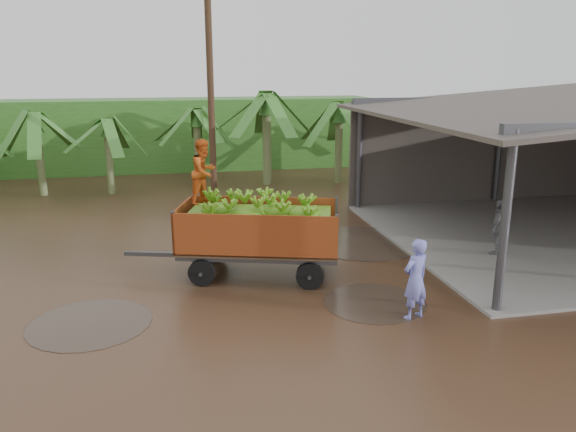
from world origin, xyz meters
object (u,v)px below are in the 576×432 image
Objects in this scene: man_blue at (415,279)px; utility_pole at (211,97)px; banana_trailer at (257,229)px; man_grey at (499,228)px.

utility_pole is at bearing -93.66° from man_blue.
man_blue is at bearing -31.90° from banana_trailer.
man_grey is 0.20× the size of utility_pole.
man_grey is (6.85, 0.04, -0.40)m from banana_trailer.
man_blue is 1.06× the size of man_grey.
banana_trailer is 3.17× the size of man_blue.
banana_trailer is 7.67m from utility_pole.
man_grey is at bearing 16.97° from banana_trailer.
man_blue is (2.86, -3.23, -0.35)m from banana_trailer.
banana_trailer is at bearing -85.64° from utility_pole.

